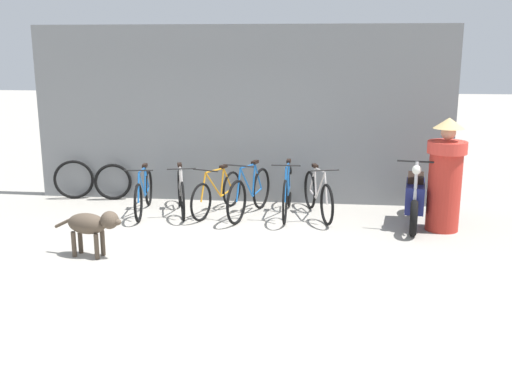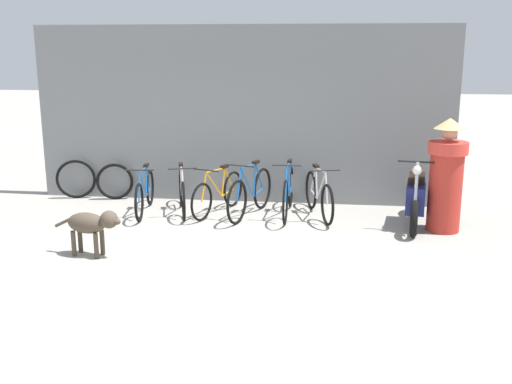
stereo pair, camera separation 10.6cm
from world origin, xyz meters
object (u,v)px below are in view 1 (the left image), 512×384
at_px(bicycle_1, 181,193).
at_px(spare_tire_right, 74,180).
at_px(bicycle_3, 250,194).
at_px(bicycle_5, 318,195).
at_px(stray_dog, 92,224).
at_px(bicycle_2, 217,194).
at_px(motorcycle, 415,198).
at_px(person_in_robes, 445,175).
at_px(spare_tire_left, 113,182).
at_px(bicycle_0, 144,193).
at_px(bicycle_4, 287,192).

xyz_separation_m(bicycle_1, spare_tire_right, (-2.18, 0.71, 0.01)).
distance_m(bicycle_3, bicycle_5, 1.13).
bearing_deg(stray_dog, bicycle_3, 60.60).
distance_m(bicycle_2, motorcycle, 3.20).
bearing_deg(person_in_robes, bicycle_5, -45.50).
bearing_deg(bicycle_2, motorcycle, 104.76).
bearing_deg(bicycle_1, person_in_robes, 66.41).
xyz_separation_m(bicycle_1, spare_tire_left, (-1.44, 0.72, -0.01)).
distance_m(stray_dog, person_in_robes, 5.16).
distance_m(bicycle_0, bicycle_1, 0.62).
distance_m(bicycle_0, motorcycle, 4.42).
distance_m(bicycle_5, spare_tire_left, 3.79).
bearing_deg(bicycle_5, bicycle_1, -105.47).
bearing_deg(bicycle_4, person_in_robes, 77.31).
xyz_separation_m(bicycle_1, bicycle_2, (0.61, 0.03, -0.01)).
height_order(bicycle_4, spare_tire_left, bicycle_4).
distance_m(bicycle_1, bicycle_2, 0.61).
distance_m(bicycle_2, person_in_robes, 3.65).
xyz_separation_m(bicycle_2, stray_dog, (-1.26, -2.30, 0.11)).
height_order(bicycle_0, bicycle_2, bicycle_0).
bearing_deg(bicycle_3, bicycle_0, -72.55).
relative_size(bicycle_3, motorcycle, 0.93).
height_order(person_in_robes, spare_tire_left, person_in_robes).
distance_m(bicycle_4, spare_tire_left, 3.29).
relative_size(spare_tire_left, spare_tire_right, 0.93).
relative_size(bicycle_5, person_in_robes, 0.94).
bearing_deg(bicycle_1, stray_dog, -32.66).
distance_m(bicycle_5, person_in_robes, 2.04).
bearing_deg(bicycle_0, motorcycle, 80.30).
xyz_separation_m(stray_dog, person_in_robes, (4.84, 1.76, 0.41)).
xyz_separation_m(bicycle_2, motorcycle, (3.19, -0.29, 0.09)).
height_order(bicycle_1, spare_tire_right, bicycle_1).
xyz_separation_m(bicycle_3, person_in_robes, (3.02, -0.45, 0.48)).
bearing_deg(motorcycle, spare_tire_left, -92.21).
height_order(bicycle_2, bicycle_3, bicycle_3).
relative_size(bicycle_1, stray_dog, 1.55).
distance_m(bicycle_2, bicycle_5, 1.68).
xyz_separation_m(bicycle_5, spare_tire_left, (-3.73, 0.68, -0.02)).
xyz_separation_m(motorcycle, spare_tire_right, (-5.97, 0.97, -0.06)).
xyz_separation_m(bicycle_1, stray_dog, (-0.65, -2.27, 0.10)).
height_order(motorcycle, person_in_robes, person_in_robes).
bearing_deg(motorcycle, bicycle_1, -85.52).
bearing_deg(motorcycle, bicycle_2, -86.82).
bearing_deg(bicycle_0, stray_dog, -8.59).
height_order(stray_dog, spare_tire_left, spare_tire_left).
bearing_deg(bicycle_4, bicycle_0, -85.86).
bearing_deg(person_in_robes, motorcycle, -62.10).
bearing_deg(bicycle_5, bicycle_4, -107.97).
bearing_deg(bicycle_4, motorcycle, 81.67).
bearing_deg(spare_tire_left, bicycle_5, -10.37).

